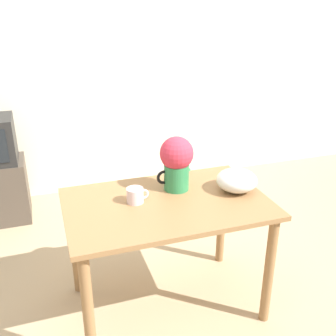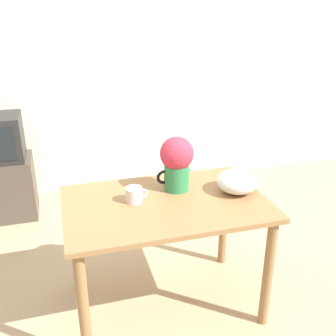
% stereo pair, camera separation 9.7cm
% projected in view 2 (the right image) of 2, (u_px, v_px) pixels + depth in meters
% --- Properties ---
extents(ground_plane, '(12.00, 12.00, 0.00)m').
position_uv_depth(ground_plane, '(166.00, 313.00, 2.52)').
color(ground_plane, tan).
extents(wall_back, '(8.00, 0.05, 2.60)m').
position_uv_depth(wall_back, '(109.00, 63.00, 3.82)').
color(wall_back, '#EDE5CC').
rests_on(wall_back, ground_plane).
extents(table, '(1.19, 0.77, 0.76)m').
position_uv_depth(table, '(166.00, 219.00, 2.36)').
color(table, olive).
rests_on(table, ground_plane).
extents(flower_vase, '(0.23, 0.21, 0.34)m').
position_uv_depth(flower_vase, '(177.00, 161.00, 2.39)').
color(flower_vase, '#2D844C').
rests_on(flower_vase, table).
extents(coffee_mug, '(0.13, 0.10, 0.09)m').
position_uv_depth(coffee_mug, '(134.00, 195.00, 2.29)').
color(coffee_mug, silver).
rests_on(coffee_mug, table).
extents(white_bowl, '(0.25, 0.25, 0.14)m').
position_uv_depth(white_bowl, '(237.00, 182.00, 2.41)').
color(white_bowl, silver).
rests_on(white_bowl, table).
extents(tv_stand, '(0.58, 0.40, 0.56)m').
position_uv_depth(tv_stand, '(2.00, 188.00, 3.57)').
color(tv_stand, '#4C4238').
rests_on(tv_stand, ground_plane).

